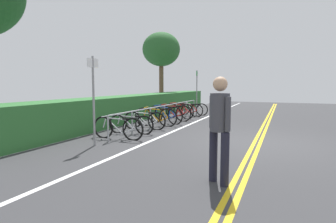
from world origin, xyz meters
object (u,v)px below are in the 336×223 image
(bicycle_2, at_px, (145,120))
(bicycle_4, at_px, (165,115))
(bicycle_6, at_px, (179,111))
(tree_mid, at_px, (161,50))
(bicycle_5, at_px, (172,113))
(bicycle_8, at_px, (193,109))
(pedestrian, at_px, (220,122))
(bicycle_0, at_px, (118,128))
(bicycle_7, at_px, (188,110))
(bike_rack, at_px, (165,110))
(bicycle_1, at_px, (131,124))
(bicycle_3, at_px, (156,117))
(sign_post_near, at_px, (93,93))
(sign_post_far, at_px, (197,88))

(bicycle_2, distance_m, bicycle_4, 1.76)
(bicycle_6, relative_size, tree_mid, 0.31)
(bicycle_5, relative_size, bicycle_8, 1.09)
(bicycle_4, bearing_deg, pedestrian, -149.90)
(bicycle_0, distance_m, bicycle_4, 3.70)
(bicycle_5, distance_m, bicycle_7, 1.89)
(bike_rack, distance_m, bicycle_5, 0.94)
(bicycle_8, bearing_deg, bicycle_1, 178.26)
(bike_rack, bearing_deg, bicycle_3, 178.97)
(bicycle_0, xyz_separation_m, bicycle_7, (6.48, -0.08, -0.00))
(bicycle_0, bearing_deg, bike_rack, 0.51)
(bicycle_5, height_order, sign_post_near, sign_post_near)
(bicycle_3, bearing_deg, sign_post_near, 179.36)
(bicycle_1, height_order, bicycle_5, bicycle_5)
(bicycle_7, relative_size, sign_post_far, 0.68)
(bicycle_5, bearing_deg, pedestrian, -152.93)
(bicycle_1, bearing_deg, bicycle_8, -1.74)
(bicycle_1, xyz_separation_m, bicycle_8, (6.32, -0.19, 0.00))
(bicycle_4, height_order, bicycle_5, bicycle_4)
(bicycle_0, bearing_deg, bicycle_4, 0.26)
(bike_rack, height_order, bicycle_8, bike_rack)
(bike_rack, height_order, bicycle_5, bike_rack)
(pedestrian, height_order, sign_post_near, sign_post_near)
(bicycle_8, relative_size, sign_post_far, 0.69)
(bicycle_2, xyz_separation_m, bicycle_4, (1.76, -0.07, 0.04))
(bicycle_0, height_order, bicycle_3, bicycle_3)
(bicycle_3, xyz_separation_m, bicycle_4, (0.88, -0.03, 0.00))
(bike_rack, bearing_deg, bicycle_0, -179.49)
(bicycle_3, relative_size, bicycle_5, 0.95)
(bicycle_0, height_order, tree_mid, tree_mid)
(bicycle_5, height_order, bicycle_6, bicycle_6)
(bicycle_5, height_order, tree_mid, tree_mid)
(bike_rack, height_order, bicycle_6, bike_rack)
(bicycle_2, bearing_deg, bicycle_8, -1.95)
(bike_rack, relative_size, bicycle_2, 5.08)
(bicycle_2, relative_size, pedestrian, 0.92)
(bicycle_4, distance_m, bicycle_6, 1.86)
(bike_rack, distance_m, bicycle_0, 3.69)
(bicycle_4, distance_m, pedestrian, 7.33)
(bicycle_1, height_order, pedestrian, pedestrian)
(bicycle_3, distance_m, bicycle_5, 1.77)
(bike_rack, relative_size, bicycle_1, 5.12)
(bicycle_4, bearing_deg, bicycle_2, 177.59)
(bicycle_1, relative_size, bicycle_3, 0.93)
(bike_rack, height_order, sign_post_near, sign_post_near)
(bike_rack, distance_m, bicycle_4, 0.22)
(bicycle_3, height_order, bicycle_4, bicycle_4)
(bicycle_0, bearing_deg, sign_post_far, 0.19)
(bicycle_4, height_order, tree_mid, tree_mid)
(bicycle_8, bearing_deg, bicycle_7, 178.95)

